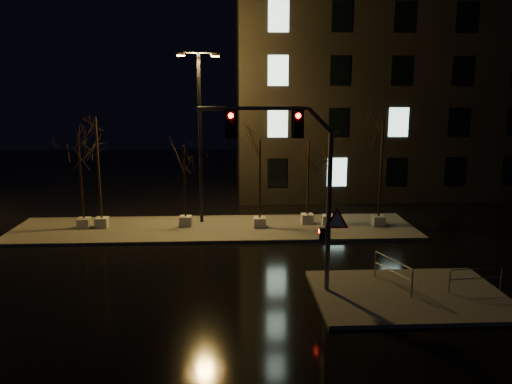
{
  "coord_description": "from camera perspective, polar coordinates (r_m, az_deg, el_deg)",
  "views": [
    {
      "loc": [
        0.93,
        -20.59,
        7.51
      ],
      "look_at": [
        2.11,
        2.61,
        2.8
      ],
      "focal_mm": 35.0,
      "sensor_mm": 36.0,
      "label": 1
    }
  ],
  "objects": [
    {
      "name": "ground",
      "position": [
        21.94,
        -5.22,
        -8.61
      ],
      "size": [
        90.0,
        90.0,
        0.0
      ],
      "primitive_type": "plane",
      "color": "black",
      "rests_on": "ground"
    },
    {
      "name": "tree_2",
      "position": [
        27.38,
        -8.23,
        3.19
      ],
      "size": [
        1.8,
        1.8,
        4.58
      ],
      "color": "beige",
      "rests_on": "median"
    },
    {
      "name": "tree_5",
      "position": [
        27.62,
        8.39,
        3.7
      ],
      "size": [
        1.8,
        1.8,
        4.86
      ],
      "color": "beige",
      "rests_on": "median"
    },
    {
      "name": "tree_3",
      "position": [
        26.8,
        0.44,
        3.74
      ],
      "size": [
        1.8,
        1.8,
        4.95
      ],
      "color": "beige",
      "rests_on": "median"
    },
    {
      "name": "guard_rail_b",
      "position": [
        19.92,
        15.38,
        -8.5
      ],
      "size": [
        0.79,
        2.16,
        1.08
      ],
      "rotation": [
        0.0,
        0.0,
        1.91
      ],
      "color": "slate",
      "rests_on": "sidewalk_corner"
    },
    {
      "name": "tree_6",
      "position": [
        27.9,
        14.22,
        5.13
      ],
      "size": [
        1.8,
        1.8,
        5.87
      ],
      "color": "beige",
      "rests_on": "median"
    },
    {
      "name": "median",
      "position": [
        27.63,
        -4.74,
        -4.19
      ],
      "size": [
        22.0,
        5.0,
        0.15
      ],
      "primitive_type": "cube",
      "color": "#4D4B45",
      "rests_on": "ground"
    },
    {
      "name": "tree_0",
      "position": [
        28.23,
        -19.55,
        4.04
      ],
      "size": [
        1.8,
        1.8,
        5.32
      ],
      "color": "beige",
      "rests_on": "median"
    },
    {
      "name": "building",
      "position": [
        40.75,
        16.11,
        11.0
      ],
      "size": [
        25.0,
        12.0,
        15.0
      ],
      "primitive_type": "cube",
      "color": "black",
      "rests_on": "ground"
    },
    {
      "name": "sidewalk_corner",
      "position": [
        19.76,
        17.08,
        -11.17
      ],
      "size": [
        7.0,
        5.0,
        0.15
      ],
      "primitive_type": "cube",
      "color": "#4D4B45",
      "rests_on": "ground"
    },
    {
      "name": "streetlight_main",
      "position": [
        27.93,
        -6.45,
        7.46
      ],
      "size": [
        2.33,
        0.89,
        9.44
      ],
      "rotation": [
        0.0,
        0.0,
        0.27
      ],
      "color": "black",
      "rests_on": "median"
    },
    {
      "name": "guard_rail_a",
      "position": [
        20.52,
        23.83,
        -8.81
      ],
      "size": [
        2.11,
        0.23,
        0.91
      ],
      "rotation": [
        0.0,
        0.0,
        0.09
      ],
      "color": "slate",
      "rests_on": "sidewalk_corner"
    },
    {
      "name": "tree_4",
      "position": [
        27.74,
        6.01,
        3.72
      ],
      "size": [
        1.8,
        1.8,
        4.81
      ],
      "color": "beige",
      "rests_on": "median"
    },
    {
      "name": "traffic_signal_mast",
      "position": [
        18.07,
        4.97,
        2.27
      ],
      "size": [
        5.59,
        0.48,
        6.83
      ],
      "rotation": [
        0.0,
        0.0,
        -0.06
      ],
      "color": "slate",
      "rests_on": "sidewalk_corner"
    },
    {
      "name": "tree_1",
      "position": [
        27.97,
        -17.72,
        5.43
      ],
      "size": [
        1.8,
        1.8,
        6.18
      ],
      "color": "beige",
      "rests_on": "median"
    }
  ]
}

